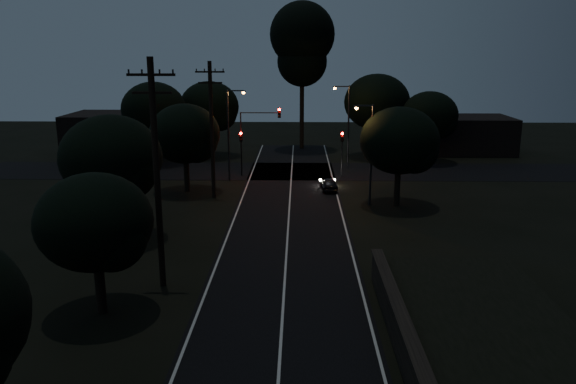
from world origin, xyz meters
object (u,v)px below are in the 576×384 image
object	(u,v)px
streetlight_c	(369,148)
car	(329,184)
streetlight_b	(347,121)
signal_mast	(259,129)
streetlight_a	(230,129)
signal_right	(342,146)
utility_pole_far	(212,128)
signal_left	(241,145)
tall_pine	(302,43)
utility_pole_mid	(157,172)

from	to	relation	value
streetlight_c	car	size ratio (longest dim) A/B	2.40
streetlight_b	car	size ratio (longest dim) A/B	2.56
signal_mast	streetlight_a	world-z (taller)	streetlight_a
signal_mast	streetlight_c	size ratio (longest dim) A/B	0.83
signal_right	streetlight_a	size ratio (longest dim) A/B	0.51
signal_mast	streetlight_a	bearing A→B (deg)	-140.23
signal_right	streetlight_a	world-z (taller)	streetlight_a
signal_mast	car	size ratio (longest dim) A/B	2.00
utility_pole_far	car	world-z (taller)	utility_pole_far
streetlight_c	signal_mast	bearing A→B (deg)	131.19
signal_left	streetlight_b	bearing A→B (deg)	22.05
car	streetlight_c	bearing A→B (deg)	117.69
tall_pine	streetlight_c	bearing A→B (deg)	-79.07
utility_pole_far	signal_left	bearing A→B (deg)	80.06
streetlight_b	signal_left	bearing A→B (deg)	-157.95
streetlight_c	car	bearing A→B (deg)	120.24
signal_mast	car	xyz separation A→B (m)	(6.11, -5.48, -3.81)
signal_right	car	bearing A→B (deg)	-104.34
utility_pole_far	streetlight_b	world-z (taller)	utility_pole_far
utility_pole_far	tall_pine	size ratio (longest dim) A/B	0.63
signal_right	car	distance (m)	6.11
signal_left	car	bearing A→B (deg)	-35.08
utility_pole_mid	tall_pine	size ratio (longest dim) A/B	0.66
utility_pole_mid	signal_right	bearing A→B (deg)	67.01
utility_pole_far	signal_left	size ratio (longest dim) A/B	2.56
signal_left	utility_pole_mid	bearing A→B (deg)	-93.21
signal_mast	streetlight_c	bearing A→B (deg)	-48.81
utility_pole_far	signal_right	size ratio (longest dim) A/B	2.56
streetlight_a	streetlight_c	xyz separation A→B (m)	(11.14, -8.00, -0.29)
utility_pole_mid	utility_pole_far	size ratio (longest dim) A/B	1.05
utility_pole_far	signal_right	world-z (taller)	utility_pole_far
signal_left	signal_mast	xyz separation A→B (m)	(1.69, 0.00, 1.50)
streetlight_c	signal_left	bearing A→B (deg)	136.24
utility_pole_mid	car	world-z (taller)	utility_pole_mid
utility_pole_mid	signal_left	distance (m)	25.19
tall_pine	signal_right	distance (m)	17.97
signal_mast	streetlight_a	xyz separation A→B (m)	(-2.39, -1.99, 0.30)
tall_pine	signal_left	world-z (taller)	tall_pine
utility_pole_far	signal_left	xyz separation A→B (m)	(1.40, 7.99, -2.65)
utility_pole_mid	tall_pine	bearing A→B (deg)	80.07
signal_mast	streetlight_b	xyz separation A→B (m)	(8.22, 4.01, 0.30)
signal_left	streetlight_a	size ratio (longest dim) A/B	0.51
tall_pine	streetlight_b	bearing A→B (deg)	-68.62
utility_pole_far	streetlight_a	bearing A→B (deg)	83.41
tall_pine	streetlight_b	xyz separation A→B (m)	(4.31, -11.00, -7.39)
tall_pine	utility_pole_far	bearing A→B (deg)	-106.93
signal_mast	streetlight_c	xyz separation A→B (m)	(8.74, -9.99, 0.01)
signal_mast	car	distance (m)	9.05
utility_pole_mid	streetlight_c	size ratio (longest dim) A/B	1.47
tall_pine	signal_left	xyz separation A→B (m)	(-5.60, -15.01, -9.19)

